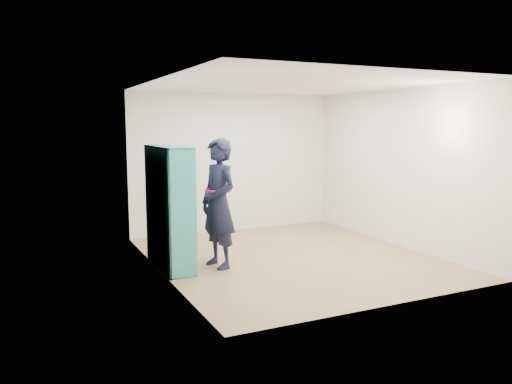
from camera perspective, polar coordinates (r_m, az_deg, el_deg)
name	(u,v)px	position (r m, az deg, el deg)	size (l,w,h in m)	color
floor	(292,258)	(7.69, 4.11, -7.48)	(4.50, 4.50, 0.00)	olive
ceiling	(293,84)	(7.45, 4.31, 12.21)	(4.50, 4.50, 0.00)	white
wall_left	(161,179)	(6.71, -10.84, 1.48)	(0.02, 4.50, 2.60)	silver
wall_right	(398,168)	(8.62, 15.87, 2.67)	(0.02, 4.50, 2.60)	silver
wall_back	(234,163)	(9.47, -2.52, 3.38)	(4.00, 0.02, 2.60)	silver
wall_front	(395,190)	(5.62, 15.57, 0.17)	(4.00, 0.02, 2.60)	silver
bookshelf	(168,209)	(7.11, -10.05, -1.96)	(0.38, 1.29, 1.72)	teal
person	(219,203)	(7.02, -4.31, -1.30)	(0.57, 0.75, 1.82)	black
smartphone	(207,195)	(7.00, -5.59, -0.36)	(0.04, 0.09, 0.13)	silver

